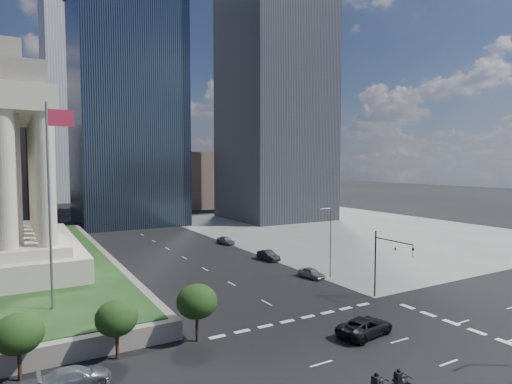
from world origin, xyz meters
TOP-DOWN VIEW (x-y plane):
  - ground at (0.00, 100.00)m, footprint 500.00×500.00m
  - sidewalk_ne at (46.00, 60.00)m, footprint 68.00×90.00m
  - flagpole at (-21.83, 24.00)m, footprint 2.52×0.24m
  - midrise_glass at (2.00, 95.00)m, footprint 26.00×26.00m
  - highrise_ne at (42.00, 85.00)m, footprint 26.00×28.00m
  - building_filler_ne at (32.00, 130.00)m, footprint 20.00×30.00m
  - traffic_signal_ne at (12.50, 13.70)m, footprint 0.30×5.74m
  - street_lamp_north at (13.33, 25.00)m, footprint 2.13×0.22m
  - pickup_truck at (3.16, 7.47)m, footprint 6.40×3.72m
  - suv_grey at (-21.58, 11.00)m, footprint 4.96×2.02m
  - parked_sedan_near at (10.99, 26.01)m, footprint 4.37×2.25m
  - parked_sedan_mid at (11.50, 38.46)m, footprint 4.87×1.89m
  - parked_sedan_far at (11.50, 54.66)m, footprint 4.77×2.48m
  - motorcycle_lead at (-2.36, -1.28)m, footprint 2.57×1.07m

SIDE VIEW (x-z plane):
  - ground at x=0.00m, z-range 0.00..0.00m
  - sidewalk_ne at x=46.00m, z-range 0.00..0.03m
  - parked_sedan_near at x=10.99m, z-range 0.00..1.42m
  - suv_grey at x=-21.58m, z-range 0.00..1.44m
  - parked_sedan_far at x=11.50m, z-range 0.00..1.55m
  - parked_sedan_mid at x=11.50m, z-range 0.00..1.58m
  - pickup_truck at x=3.16m, z-range 0.00..1.68m
  - motorcycle_lead at x=-2.36m, z-range 0.00..1.86m
  - traffic_signal_ne at x=12.50m, z-range 1.25..9.25m
  - street_lamp_north at x=13.33m, z-range 0.66..10.66m
  - building_filler_ne at x=32.00m, z-range 0.00..20.00m
  - flagpole at x=-21.83m, z-range 3.11..23.11m
  - midrise_glass at x=2.00m, z-range 0.00..60.00m
  - highrise_ne at x=42.00m, z-range 0.00..100.00m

